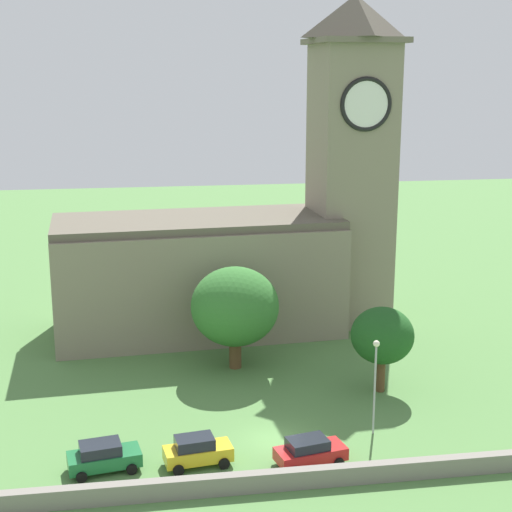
{
  "coord_description": "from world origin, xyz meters",
  "views": [
    {
      "loc": [
        -8.2,
        -45.01,
        23.52
      ],
      "look_at": [
        0.2,
        8.6,
        10.37
      ],
      "focal_mm": 53.57,
      "sensor_mm": 36.0,
      "label": 1
    }
  ],
  "objects_px": {
    "car_yellow": "(197,451)",
    "tree_riverside_west": "(382,336)",
    "car_red": "(310,451)",
    "church": "(248,238)",
    "tree_by_tower": "(235,307)",
    "streetlamp_west_mid": "(375,371)",
    "car_green": "(103,457)"
  },
  "relations": [
    {
      "from": "car_green",
      "to": "car_red",
      "type": "bearing_deg",
      "value": -5.54
    },
    {
      "from": "car_red",
      "to": "church",
      "type": "bearing_deg",
      "value": 89.84
    },
    {
      "from": "car_yellow",
      "to": "tree_by_tower",
      "type": "height_order",
      "value": "tree_by_tower"
    },
    {
      "from": "car_green",
      "to": "tree_by_tower",
      "type": "xyz_separation_m",
      "value": [
        10.0,
        15.18,
        4.27
      ]
    },
    {
      "from": "car_red",
      "to": "tree_by_tower",
      "type": "distance_m",
      "value": 17.14
    },
    {
      "from": "car_yellow",
      "to": "tree_by_tower",
      "type": "relative_size",
      "value": 0.52
    },
    {
      "from": "streetlamp_west_mid",
      "to": "tree_by_tower",
      "type": "relative_size",
      "value": 0.78
    },
    {
      "from": "church",
      "to": "streetlamp_west_mid",
      "type": "distance_m",
      "value": 24.03
    },
    {
      "from": "church",
      "to": "tree_by_tower",
      "type": "xyz_separation_m",
      "value": [
        -2.55,
        -10.09,
        -3.41
      ]
    },
    {
      "from": "car_yellow",
      "to": "tree_by_tower",
      "type": "bearing_deg",
      "value": 74.24
    },
    {
      "from": "tree_riverside_west",
      "to": "car_yellow",
      "type": "bearing_deg",
      "value": -148.17
    },
    {
      "from": "streetlamp_west_mid",
      "to": "car_green",
      "type": "bearing_deg",
      "value": -173.03
    },
    {
      "from": "tree_riverside_west",
      "to": "tree_by_tower",
      "type": "distance_m",
      "value": 12.08
    },
    {
      "from": "tree_by_tower",
      "to": "streetlamp_west_mid",
      "type": "bearing_deg",
      "value": -59.84
    },
    {
      "from": "car_red",
      "to": "tree_riverside_west",
      "type": "bearing_deg",
      "value": 52.3
    },
    {
      "from": "car_green",
      "to": "streetlamp_west_mid",
      "type": "height_order",
      "value": "streetlamp_west_mid"
    },
    {
      "from": "car_green",
      "to": "streetlamp_west_mid",
      "type": "relative_size",
      "value": 0.7
    },
    {
      "from": "church",
      "to": "car_yellow",
      "type": "bearing_deg",
      "value": -105.15
    },
    {
      "from": "car_yellow",
      "to": "streetlamp_west_mid",
      "type": "bearing_deg",
      "value": 11.34
    },
    {
      "from": "car_green",
      "to": "car_red",
      "type": "xyz_separation_m",
      "value": [
        12.48,
        -1.21,
        -0.04
      ]
    },
    {
      "from": "car_green",
      "to": "car_red",
      "type": "height_order",
      "value": "car_green"
    },
    {
      "from": "car_yellow",
      "to": "church",
      "type": "bearing_deg",
      "value": 74.85
    },
    {
      "from": "car_green",
      "to": "car_red",
      "type": "relative_size",
      "value": 1.0
    },
    {
      "from": "car_green",
      "to": "tree_riverside_west",
      "type": "bearing_deg",
      "value": 23.52
    },
    {
      "from": "streetlamp_west_mid",
      "to": "car_red",
      "type": "bearing_deg",
      "value": -146.61
    },
    {
      "from": "car_red",
      "to": "streetlamp_west_mid",
      "type": "relative_size",
      "value": 0.7
    },
    {
      "from": "car_yellow",
      "to": "car_red",
      "type": "height_order",
      "value": "car_yellow"
    },
    {
      "from": "church",
      "to": "tree_by_tower",
      "type": "bearing_deg",
      "value": -104.2
    },
    {
      "from": "car_green",
      "to": "car_yellow",
      "type": "distance_m",
      "value": 5.65
    },
    {
      "from": "car_yellow",
      "to": "tree_riverside_west",
      "type": "xyz_separation_m",
      "value": [
        14.58,
        9.05,
        3.45
      ]
    },
    {
      "from": "car_red",
      "to": "tree_riverside_west",
      "type": "distance_m",
      "value": 13.14
    },
    {
      "from": "car_green",
      "to": "tree_by_tower",
      "type": "height_order",
      "value": "tree_by_tower"
    }
  ]
}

